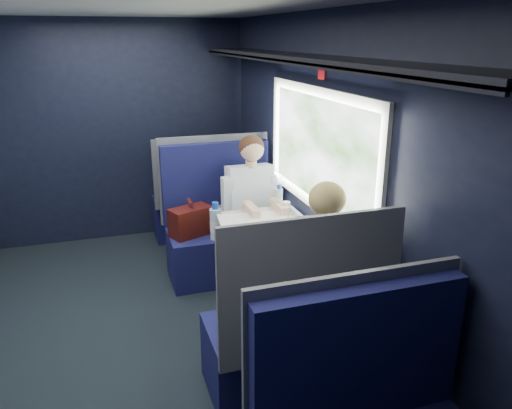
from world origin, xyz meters
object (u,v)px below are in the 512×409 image
object	(u,v)px
man	(253,203)
laptop	(313,216)
bottle_small	(279,198)
woman	(320,269)
table	(273,239)
seat_row_front	(201,201)
seat_bay_far	(292,333)
seat_bay_near	(220,230)
cup	(286,207)

from	to	relation	value
man	laptop	world-z (taller)	man
laptop	bottle_small	distance (m)	0.41
bottle_small	woman	bearing A→B (deg)	-96.64
table	laptop	bearing A→B (deg)	3.23
table	man	xyz separation A→B (m)	(0.07, 0.70, 0.06)
seat_row_front	laptop	world-z (taller)	seat_row_front
man	bottle_small	bearing A→B (deg)	-66.42
woman	laptop	world-z (taller)	woman
seat_row_front	bottle_small	bearing A→B (deg)	-74.78
seat_bay_far	man	distance (m)	1.62
seat_row_front	bottle_small	xyz separation A→B (m)	(0.38, -1.39, 0.43)
seat_row_front	man	size ratio (longest dim) A/B	0.88
seat_bay_near	laptop	world-z (taller)	seat_bay_near
woman	man	bearing A→B (deg)	90.00
bottle_small	laptop	bearing A→B (deg)	-69.65
bottle_small	cup	bearing A→B (deg)	-62.76
man	seat_row_front	bearing A→B (deg)	102.83
laptop	seat_bay_far	bearing A→B (deg)	-120.26
woman	laptop	bearing A→B (deg)	69.51
woman	laptop	size ratio (longest dim) A/B	4.07
table	seat_row_front	distance (m)	1.82
seat_bay_far	laptop	xyz separation A→B (m)	(0.52, 0.89, 0.39)
laptop	bottle_small	size ratio (longest dim) A/B	1.46
bottle_small	seat_row_front	bearing A→B (deg)	105.22
table	bottle_small	world-z (taller)	bottle_small
seat_bay_near	seat_bay_far	distance (m)	1.74
seat_bay_near	bottle_small	bearing A→B (deg)	-49.66
seat_bay_far	table	bearing A→B (deg)	78.22
table	woman	size ratio (longest dim) A/B	0.76
seat_bay_near	laptop	distance (m)	1.07
seat_bay_far	cup	bearing A→B (deg)	70.88
seat_bay_far	woman	distance (m)	0.43
seat_bay_far	cup	world-z (taller)	seat_bay_far
man	laptop	size ratio (longest dim) A/B	4.07
table	cup	world-z (taller)	cup
bottle_small	cup	world-z (taller)	bottle_small
seat_row_front	cup	distance (m)	1.57
seat_bay_far	seat_row_front	world-z (taller)	seat_bay_far
seat_bay_far	man	xyz separation A→B (m)	(0.25, 1.57, 0.30)
bottle_small	seat_bay_far	bearing A→B (deg)	-106.53
laptop	seat_row_front	bearing A→B (deg)	106.35
man	woman	world-z (taller)	same
seat_bay_far	laptop	size ratio (longest dim) A/B	3.88
man	bottle_small	world-z (taller)	man
seat_row_front	bottle_small	size ratio (longest dim) A/B	5.21
seat_bay_far	laptop	distance (m)	1.11
seat_row_front	laptop	size ratio (longest dim) A/B	3.57
seat_bay_near	laptop	xyz separation A→B (m)	(0.54, -0.85, 0.38)
cup	table	bearing A→B (deg)	-125.52
seat_bay_far	woman	world-z (taller)	woman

